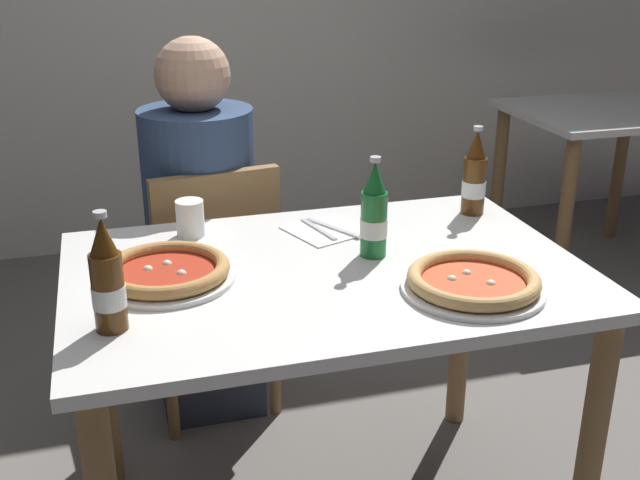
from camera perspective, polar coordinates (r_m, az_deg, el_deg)
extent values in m
cube|color=silver|center=(1.81, 0.44, -2.48)|extent=(1.20, 0.80, 0.03)
cylinder|color=olive|center=(1.95, 19.40, -14.65)|extent=(0.06, 0.06, 0.72)
cylinder|color=olive|center=(2.22, -15.84, -9.32)|extent=(0.06, 0.06, 0.72)
cylinder|color=olive|center=(2.44, 10.44, -5.88)|extent=(0.06, 0.06, 0.72)
cube|color=olive|center=(2.50, -8.55, -3.20)|extent=(0.45, 0.45, 0.04)
cube|color=olive|center=(2.26, -7.56, 0.09)|extent=(0.38, 0.09, 0.40)
cylinder|color=olive|center=(2.79, -5.93, -5.45)|extent=(0.04, 0.04, 0.41)
cylinder|color=olive|center=(2.72, -12.76, -6.70)|extent=(0.04, 0.04, 0.41)
cylinder|color=olive|center=(2.51, -3.39, -8.70)|extent=(0.04, 0.04, 0.41)
cylinder|color=olive|center=(2.43, -11.00, -10.24)|extent=(0.04, 0.04, 0.41)
cube|color=#2D3342|center=(2.58, -8.23, -7.51)|extent=(0.32, 0.28, 0.45)
cylinder|color=#33476B|center=(2.38, -8.87, 3.06)|extent=(0.34, 0.34, 0.55)
sphere|color=tan|center=(2.29, -9.42, 11.97)|extent=(0.22, 0.22, 0.22)
cube|color=silver|center=(3.70, 20.39, 8.86)|extent=(0.80, 0.70, 0.03)
cylinder|color=olive|center=(3.38, 17.68, 1.41)|extent=(0.06, 0.06, 0.72)
cylinder|color=olive|center=(3.85, 13.06, 4.33)|extent=(0.06, 0.06, 0.72)
cylinder|color=olive|center=(4.21, 21.25, 4.90)|extent=(0.06, 0.06, 0.72)
cylinder|color=white|center=(1.72, 11.25, -3.51)|extent=(0.32, 0.32, 0.01)
cylinder|color=#CC4723|center=(1.71, 11.27, -3.18)|extent=(0.23, 0.23, 0.01)
torus|color=tan|center=(1.71, 11.30, -2.84)|extent=(0.29, 0.29, 0.03)
sphere|color=silver|center=(1.72, 9.73, -2.96)|extent=(0.02, 0.02, 0.02)
sphere|color=silver|center=(1.71, 12.53, -3.27)|extent=(0.02, 0.02, 0.02)
sphere|color=silver|center=(1.75, 10.81, -2.53)|extent=(0.02, 0.02, 0.02)
cylinder|color=white|center=(1.77, -11.30, -2.76)|extent=(0.31, 0.31, 0.01)
cylinder|color=#AD2D19|center=(1.76, -11.32, -2.44)|extent=(0.22, 0.22, 0.01)
torus|color=#B78447|center=(1.76, -11.35, -2.11)|extent=(0.29, 0.29, 0.03)
sphere|color=silver|center=(1.78, -12.62, -2.21)|extent=(0.02, 0.02, 0.02)
sphere|color=silver|center=(1.75, -10.23, -2.55)|extent=(0.02, 0.02, 0.02)
sphere|color=silver|center=(1.80, -11.26, -1.83)|extent=(0.02, 0.02, 0.02)
cylinder|color=#196B2D|center=(1.84, 4.00, 1.17)|extent=(0.06, 0.06, 0.16)
cone|color=#196B2D|center=(1.81, 4.10, 4.66)|extent=(0.05, 0.05, 0.07)
cylinder|color=#B7B7BC|center=(1.79, 4.13, 5.99)|extent=(0.03, 0.03, 0.01)
cylinder|color=white|center=(1.85, 3.99, 0.94)|extent=(0.07, 0.07, 0.04)
cylinder|color=#512D0F|center=(2.17, 11.32, 3.97)|extent=(0.06, 0.06, 0.16)
cone|color=#512D0F|center=(2.14, 11.55, 6.97)|extent=(0.05, 0.05, 0.07)
cylinder|color=#B7B7BC|center=(2.13, 11.64, 8.10)|extent=(0.03, 0.03, 0.01)
cylinder|color=white|center=(2.17, 11.31, 3.77)|extent=(0.07, 0.07, 0.04)
cylinder|color=#512D0F|center=(1.55, -15.38, -3.75)|extent=(0.06, 0.06, 0.16)
cone|color=#512D0F|center=(1.50, -15.83, 0.29)|extent=(0.05, 0.05, 0.07)
cylinder|color=#B7B7BC|center=(1.49, -15.99, 1.85)|extent=(0.03, 0.03, 0.01)
cylinder|color=white|center=(1.55, -15.36, -4.02)|extent=(0.07, 0.07, 0.04)
cube|color=white|center=(2.02, 0.44, 0.75)|extent=(0.23, 0.23, 0.00)
cube|color=silver|center=(2.03, 0.98, 0.93)|extent=(0.10, 0.17, 0.00)
cube|color=silver|center=(2.01, -0.11, 0.81)|extent=(0.05, 0.17, 0.00)
cylinder|color=white|center=(2.00, -9.60, 1.60)|extent=(0.07, 0.07, 0.09)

